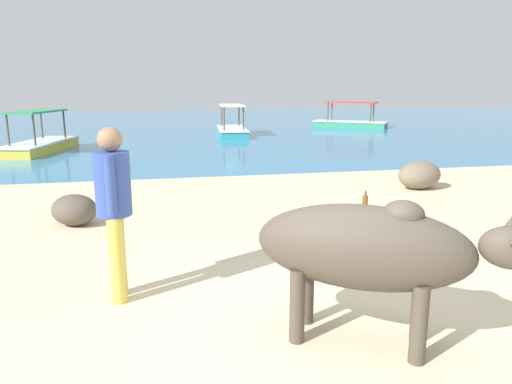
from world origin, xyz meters
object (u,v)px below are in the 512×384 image
person_standing (114,201)px  boat_teal (232,129)px  bottle (365,204)px  boat_green (350,122)px  boat_yellow (40,143)px  low_bench_table (371,220)px  cow (369,249)px

person_standing → boat_teal: person_standing is taller
bottle → person_standing: (-2.93, -0.99, 0.41)m
boat_teal → boat_green: bearing=118.9°
person_standing → boat_yellow: size_ratio=0.42×
bottle → boat_yellow: bearing=120.1°
bottle → boat_yellow: boat_yellow is taller
boat_green → bottle: bearing=-76.7°
low_bench_table → boat_green: bearing=74.9°
bottle → person_standing: person_standing is taller
low_bench_table → person_standing: size_ratio=0.50×
low_bench_table → boat_yellow: size_ratio=0.21×
low_bench_table → boat_green: boat_green is taller
low_bench_table → boat_teal: (0.57, 14.61, -0.10)m
low_bench_table → person_standing: 3.17m
bottle → boat_green: boat_green is taller
low_bench_table → boat_green: size_ratio=0.22×
cow → boat_teal: bearing=115.5°
cow → boat_green: boat_green is taller
person_standing → boat_teal: 15.93m
person_standing → boat_teal: bearing=-102.9°
low_bench_table → boat_teal: size_ratio=0.21×
low_bench_table → boat_green: (7.14, 17.49, -0.10)m
low_bench_table → boat_yellow: bearing=127.2°
low_bench_table → bottle: bottle is taller
boat_green → low_bench_table: bearing=-76.5°
bottle → boat_yellow: size_ratio=0.08×
low_bench_table → boat_yellow: (-6.21, 10.72, -0.10)m
person_standing → boat_green: person_standing is taller
boat_yellow → boat_teal: same height
cow → boat_teal: size_ratio=0.53×
cow → person_standing: size_ratio=1.22×
bottle → boat_yellow: (-6.16, 10.64, -0.29)m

